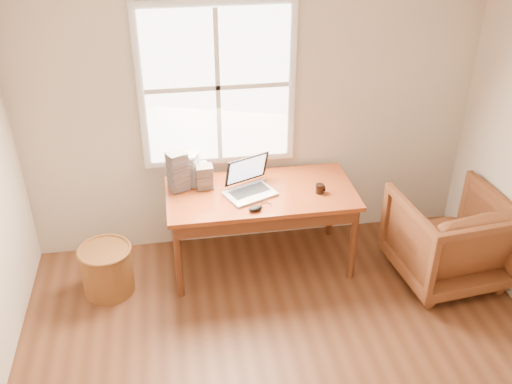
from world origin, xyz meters
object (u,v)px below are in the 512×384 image
Objects in this scene: armchair at (448,237)px; laptop at (250,179)px; cd_stack_a at (189,169)px; coffee_mug at (320,189)px; wicker_stool at (107,270)px; desk at (261,193)px.

laptop reaches higher than armchair.
cd_stack_a is at bearing 127.94° from laptop.
armchair is 2.29m from cd_stack_a.
armchair is 1.18m from coffee_mug.
cd_stack_a is at bearing 154.35° from coffee_mug.
armchair is 2.10× the size of wicker_stool.
laptop is at bearing 165.55° from coffee_mug.
coffee_mug is (-1.07, 0.33, 0.39)m from armchair.
desk is 0.20m from laptop.
wicker_stool is at bearing 162.83° from laptop.
desk is 0.50m from coffee_mug.
coffee_mug reaches higher than desk.
cd_stack_a is (-0.59, 0.22, 0.17)m from desk.
armchair is 2.90m from wicker_stool.
cd_stack_a is at bearing -23.11° from armchair.
desk is 3.84× the size of laptop.
cd_stack_a is (-0.49, 0.27, -0.00)m from laptop.
armchair is at bearing -15.65° from desk.
desk is 20.13× the size of coffee_mug.
laptop is at bearing -155.60° from desk.
desk is 1.44m from wicker_stool.
cd_stack_a is at bearing 28.01° from wicker_stool.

